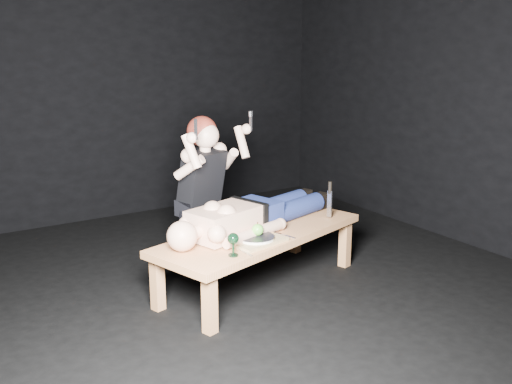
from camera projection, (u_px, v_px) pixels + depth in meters
ground at (229, 296)px, 4.48m from camera, size 5.00×5.00×0.00m
back_wall at (107, 77)px, 6.15m from camera, size 5.00×0.00×5.00m
table at (259, 259)px, 4.62m from camera, size 1.88×1.13×0.45m
lying_man at (254, 210)px, 4.63m from camera, size 1.93×1.06×0.28m
kneeling_woman at (195, 193)px, 4.82m from camera, size 0.91×0.96×1.34m
serving_tray at (256, 241)px, 4.31m from camera, size 0.45×0.37×0.02m
plate at (256, 238)px, 4.30m from camera, size 0.32×0.32×0.02m
apple at (258, 230)px, 4.31m from camera, size 0.09×0.09×0.09m
goblet at (233, 244)px, 4.02m from camera, size 0.10×0.10×0.16m
fork_flat at (244, 252)px, 4.11m from camera, size 0.02×0.19×0.01m
knife_flat at (286, 236)px, 4.45m from camera, size 0.06×0.19×0.01m
spoon_flat at (269, 234)px, 4.48m from camera, size 0.17×0.11×0.01m
carving_knife at (330, 200)px, 4.86m from camera, size 0.05×0.05×0.31m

